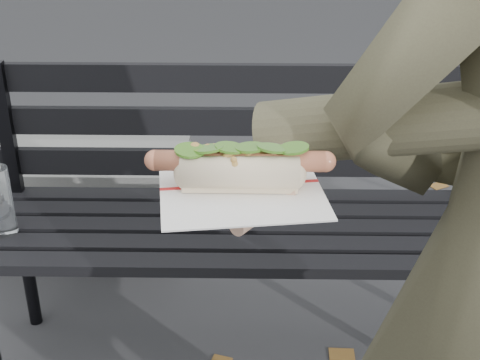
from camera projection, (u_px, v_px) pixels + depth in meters
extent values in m
cylinder|color=black|center=(27.00, 265.00, 2.11)|extent=(0.04, 0.04, 0.45)
cylinder|color=black|center=(452.00, 269.00, 2.09)|extent=(0.04, 0.04, 0.45)
cube|color=black|center=(235.00, 266.00, 1.68)|extent=(1.50, 0.07, 0.03)
cube|color=black|center=(236.00, 246.00, 1.76)|extent=(1.50, 0.07, 0.03)
cube|color=black|center=(237.00, 229.00, 1.84)|extent=(1.50, 0.07, 0.03)
cube|color=black|center=(238.00, 213.00, 1.92)|extent=(1.50, 0.07, 0.03)
cube|color=black|center=(238.00, 198.00, 2.00)|extent=(1.50, 0.07, 0.03)
cube|color=black|center=(7.00, 132.00, 1.93)|extent=(0.04, 0.03, 0.42)
cube|color=black|center=(472.00, 135.00, 1.91)|extent=(0.04, 0.03, 0.42)
cube|color=black|center=(238.00, 162.00, 1.98)|extent=(1.50, 0.02, 0.08)
cube|color=black|center=(238.00, 121.00, 1.92)|extent=(1.50, 0.02, 0.08)
cube|color=black|center=(238.00, 78.00, 1.87)|extent=(1.50, 0.02, 0.08)
cylinder|color=white|center=(0.00, 201.00, 1.76)|extent=(0.06, 0.06, 0.19)
cube|color=slate|center=(31.00, 200.00, 2.55)|extent=(1.20, 0.40, 0.40)
cylinder|color=#47422F|center=(449.00, 118.00, 0.85)|extent=(0.51, 0.23, 0.19)
cylinder|color=#D8A384|center=(273.00, 191.00, 0.81)|extent=(0.09, 0.08, 0.07)
ellipsoid|color=#D8A384|center=(240.00, 199.00, 0.80)|extent=(0.10, 0.11, 0.03)
cylinder|color=#D8A384|center=(192.00, 209.00, 0.78)|extent=(0.05, 0.02, 0.02)
cylinder|color=#D8A384|center=(194.00, 201.00, 0.79)|extent=(0.05, 0.02, 0.02)
cylinder|color=#D8A384|center=(195.00, 193.00, 0.81)|extent=(0.05, 0.02, 0.02)
cylinder|color=#D8A384|center=(196.00, 185.00, 0.83)|extent=(0.05, 0.02, 0.02)
cylinder|color=#D8A384|center=(248.00, 220.00, 0.75)|extent=(0.04, 0.05, 0.02)
cube|color=white|center=(240.00, 186.00, 0.80)|extent=(0.21, 0.21, 0.00)
cube|color=#B21E1E|center=(240.00, 185.00, 0.79)|extent=(0.19, 0.03, 0.00)
cylinder|color=#C06A49|center=(240.00, 161.00, 0.78)|extent=(0.20, 0.03, 0.02)
sphere|color=#C06A49|center=(155.00, 160.00, 0.78)|extent=(0.03, 0.03, 0.02)
sphere|color=#C06A49|center=(326.00, 162.00, 0.78)|extent=(0.03, 0.03, 0.02)
sphere|color=#9E6B2D|center=(228.00, 156.00, 0.77)|extent=(0.01, 0.01, 0.01)
sphere|color=#9E6B2D|center=(231.00, 147.00, 0.79)|extent=(0.01, 0.01, 0.01)
sphere|color=#9E6B2D|center=(234.00, 160.00, 0.76)|extent=(0.01, 0.01, 0.01)
sphere|color=#9E6B2D|center=(274.00, 154.00, 0.79)|extent=(0.01, 0.01, 0.01)
sphere|color=#9E6B2D|center=(212.00, 151.00, 0.79)|extent=(0.01, 0.01, 0.01)
sphere|color=#9E6B2D|center=(262.00, 155.00, 0.79)|extent=(0.01, 0.01, 0.01)
sphere|color=#9E6B2D|center=(209.00, 164.00, 0.76)|extent=(0.01, 0.01, 0.01)
sphere|color=#9E6B2D|center=(250.00, 158.00, 0.78)|extent=(0.01, 0.01, 0.01)
sphere|color=#9E6B2D|center=(274.00, 149.00, 0.79)|extent=(0.01, 0.01, 0.01)
sphere|color=#9E6B2D|center=(264.00, 157.00, 0.78)|extent=(0.01, 0.01, 0.01)
sphere|color=#9E6B2D|center=(280.00, 154.00, 0.78)|extent=(0.01, 0.01, 0.01)
sphere|color=#9E6B2D|center=(199.00, 155.00, 0.77)|extent=(0.01, 0.01, 0.01)
sphere|color=#9E6B2D|center=(259.00, 149.00, 0.80)|extent=(0.01, 0.01, 0.01)
sphere|color=#9E6B2D|center=(223.00, 152.00, 0.78)|extent=(0.01, 0.01, 0.01)
sphere|color=#9E6B2D|center=(217.00, 151.00, 0.78)|extent=(0.01, 0.01, 0.01)
sphere|color=#9E6B2D|center=(268.00, 151.00, 0.79)|extent=(0.01, 0.01, 0.01)
sphere|color=#9E6B2D|center=(214.00, 147.00, 0.79)|extent=(0.01, 0.01, 0.01)
sphere|color=#9E6B2D|center=(257.00, 151.00, 0.78)|extent=(0.01, 0.01, 0.01)
sphere|color=#9E6B2D|center=(235.00, 166.00, 0.76)|extent=(0.01, 0.01, 0.01)
sphere|color=#9E6B2D|center=(207.00, 154.00, 0.78)|extent=(0.01, 0.01, 0.01)
sphere|color=#9E6B2D|center=(252.00, 152.00, 0.79)|extent=(0.01, 0.01, 0.01)
sphere|color=#9E6B2D|center=(248.00, 155.00, 0.77)|extent=(0.01, 0.01, 0.01)
sphere|color=#9E6B2D|center=(195.00, 148.00, 0.78)|extent=(0.01, 0.01, 0.01)
sphere|color=#9E6B2D|center=(262.00, 152.00, 0.79)|extent=(0.01, 0.01, 0.01)
sphere|color=#9E6B2D|center=(255.00, 157.00, 0.78)|extent=(0.01, 0.01, 0.01)
sphere|color=#9E6B2D|center=(208.00, 149.00, 0.79)|extent=(0.01, 0.01, 0.01)
cylinder|color=#447C22|center=(190.00, 150.00, 0.77)|extent=(0.04, 0.04, 0.01)
cylinder|color=#447C22|center=(209.00, 149.00, 0.77)|extent=(0.04, 0.04, 0.01)
cylinder|color=#447C22|center=(230.00, 148.00, 0.78)|extent=(0.04, 0.04, 0.01)
cylinder|color=#447C22|center=(250.00, 147.00, 0.78)|extent=(0.04, 0.04, 0.01)
cylinder|color=#447C22|center=(272.00, 148.00, 0.77)|extent=(0.04, 0.04, 0.01)
cylinder|color=#447C22|center=(294.00, 148.00, 0.77)|extent=(0.04, 0.04, 0.01)
cube|color=brown|center=(63.00, 159.00, 3.36)|extent=(0.04, 0.05, 0.00)
cube|color=brown|center=(438.00, 186.00, 3.09)|extent=(0.10, 0.09, 0.00)
cube|color=brown|center=(342.00, 354.00, 2.06)|extent=(0.08, 0.06, 0.00)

